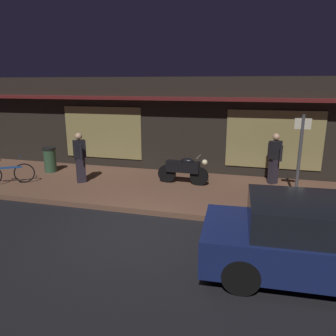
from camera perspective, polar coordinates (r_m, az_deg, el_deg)
The scene contains 10 objects.
ground_plane at distance 7.79m, azimuth -5.67°, elevation -11.11°, with size 60.00×60.00×0.00m, color black.
sidewalk_slab at distance 10.41m, azimuth 0.10°, elevation -3.80°, with size 18.00×4.00×0.15m, color brown.
storefront_building at distance 13.26m, azimuth 3.89°, elevation 7.88°, with size 18.00×3.30×3.60m.
motorcycle at distance 10.62m, azimuth 2.81°, elevation -0.21°, with size 1.70×0.55×0.97m.
bicycle_parked at distance 11.86m, azimuth -26.38°, elevation -0.86°, with size 1.43×0.91×0.91m.
person_photographer at distance 11.07m, azimuth -15.24°, elevation 1.93°, with size 0.47×0.52×1.67m.
person_bystander at distance 11.12m, azimuth 18.23°, elevation 1.76°, with size 0.48×0.51×1.67m.
sign_post at distance 9.84m, azimuth 22.21°, elevation 2.66°, with size 0.44×0.09×2.40m.
trash_bin at distance 12.86m, azimuth -20.07°, elevation 1.43°, with size 0.48×0.48×0.93m.
parked_car_near at distance 6.41m, azimuth 24.84°, elevation -11.47°, with size 4.19×1.97×1.42m.
Camera 1 is at (2.53, -6.54, 3.39)m, focal length 34.62 mm.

